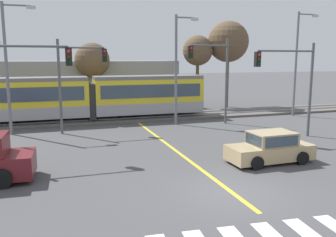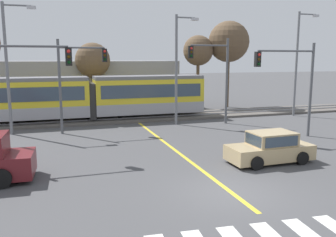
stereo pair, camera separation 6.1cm
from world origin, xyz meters
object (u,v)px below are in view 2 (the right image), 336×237
Objects in this scene: street_lamp_west at (10,61)px; street_lamp_east at (298,58)px; sedan_crossing at (270,148)px; traffic_light_far_left at (76,73)px; traffic_light_mid_left at (15,79)px; bare_tree_west at (93,61)px; traffic_light_far_right at (215,69)px; traffic_light_mid_right at (293,76)px; bare_tree_east at (198,51)px; light_rail_tram at (91,96)px; bare_tree_far_east at (229,42)px; street_lamp_centre at (178,64)px.

street_lamp_west is 23.01m from street_lamp_east.
sedan_crossing is 0.67× the size of traffic_light_far_left.
traffic_light_mid_left is at bearing -118.46° from traffic_light_far_left.
street_lamp_east reaches higher than bare_tree_west.
traffic_light_far_right is at bearing 0.64° from traffic_light_far_left.
sedan_crossing is at bearing -134.95° from traffic_light_mid_right.
traffic_light_mid_right is 14.66m from bare_tree_east.
light_rail_tram is at bearing 139.14° from traffic_light_mid_right.
traffic_light_mid_left is 16.18m from bare_tree_west.
bare_tree_east reaches higher than bare_tree_west.
light_rail_tram is at bearing 171.73° from street_lamp_east.
traffic_light_far_left is 4.25m from street_lamp_west.
sedan_crossing is 0.48× the size of bare_tree_far_east.
sedan_crossing is (7.12, -14.31, -1.35)m from light_rail_tram.
street_lamp_east is at bearing 18.94° from traffic_light_mid_left.
traffic_light_mid_left is at bearing -147.79° from street_lamp_centre.
sedan_crossing is at bearing -49.94° from traffic_light_far_left.
bare_tree_west is 0.89× the size of bare_tree_east.
traffic_light_far_left is 18.04m from bare_tree_far_east.
traffic_light_mid_left is 0.75× the size of street_lamp_centre.
traffic_light_mid_left is at bearing -109.27° from bare_tree_west.
street_lamp_centre is 1.27× the size of bare_tree_west.
traffic_light_far_right is at bearing 24.15° from traffic_light_mid_left.
traffic_light_mid_left is (-11.70, 4.17, 3.35)m from sedan_crossing.
light_rail_tram is 2.86× the size of bare_tree_west.
street_lamp_west is (-14.35, 0.71, 0.65)m from traffic_light_far_right.
traffic_light_far_left is at bearing -179.36° from traffic_light_far_right.
bare_tree_east is at bearing 78.07° from sedan_crossing.
traffic_light_mid_right is (11.48, -9.93, 1.92)m from light_rail_tram.
traffic_light_mid_left is at bearing -114.35° from light_rail_tram.
street_lamp_west reaches higher than bare_tree_east.
traffic_light_far_left is 0.70× the size of street_lamp_east.
bare_tree_east is at bearing 91.46° from traffic_light_mid_right.
light_rail_tram is at bearing 31.76° from street_lamp_west.
bare_tree_east is at bearing 174.74° from bare_tree_far_east.
street_lamp_centre is at bearing -121.69° from bare_tree_east.
bare_tree_far_east is at bearing 57.19° from traffic_light_far_right.
traffic_light_far_right is 10.26m from traffic_light_far_left.
bare_tree_west is at bearing 176.60° from bare_tree_far_east.
street_lamp_west reaches higher than traffic_light_mid_right.
bare_tree_far_east reaches higher than bare_tree_west.
traffic_light_far_left is 7.65m from street_lamp_centre.
bare_tree_far_east reaches higher than sedan_crossing.
street_lamp_east is at bearing -48.13° from bare_tree_east.
traffic_light_mid_left reaches higher than traffic_light_mid_right.
sedan_crossing is 6.99m from traffic_light_mid_right.
street_lamp_centre is at bearing 128.69° from traffic_light_mid_right.
traffic_light_far_left is at bearing 130.06° from sedan_crossing.
traffic_light_far_right is at bearing -169.84° from street_lamp_east.
light_rail_tram is 7.50m from street_lamp_centre.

